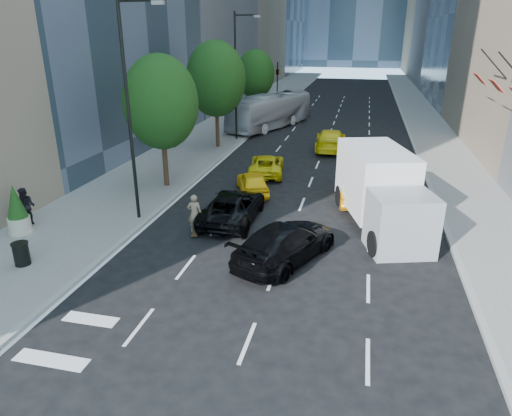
% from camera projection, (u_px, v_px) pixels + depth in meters
% --- Properties ---
extents(ground, '(160.00, 160.00, 0.00)m').
position_uv_depth(ground, '(248.00, 274.00, 17.41)').
color(ground, black).
rests_on(ground, ground).
extents(sidewalk_left, '(6.00, 120.00, 0.15)m').
position_uv_depth(sidewalk_left, '(234.00, 122.00, 46.53)').
color(sidewalk_left, slate).
rests_on(sidewalk_left, ground).
extents(sidewalk_right, '(4.00, 120.00, 0.15)m').
position_uv_depth(sidewalk_right, '(430.00, 130.00, 42.50)').
color(sidewalk_right, slate).
rests_on(sidewalk_right, ground).
extents(lamp_near, '(2.13, 0.22, 10.00)m').
position_uv_depth(lamp_near, '(131.00, 100.00, 20.28)').
color(lamp_near, black).
rests_on(lamp_near, sidewalk_left).
extents(lamp_far, '(2.13, 0.22, 10.00)m').
position_uv_depth(lamp_far, '(238.00, 69.00, 36.63)').
color(lamp_far, black).
rests_on(lamp_far, sidewalk_left).
extents(tree_near, '(4.20, 4.20, 7.46)m').
position_uv_depth(tree_near, '(161.00, 103.00, 25.31)').
color(tree_near, '#321E13').
rests_on(tree_near, sidewalk_left).
extents(tree_mid, '(4.50, 4.50, 7.99)m').
position_uv_depth(tree_mid, '(216.00, 79.00, 34.27)').
color(tree_mid, '#321E13').
rests_on(tree_mid, sidewalk_left).
extents(tree_far, '(3.90, 3.90, 6.92)m').
position_uv_depth(tree_far, '(255.00, 74.00, 46.32)').
color(tree_far, '#321E13').
rests_on(tree_far, sidewalk_left).
extents(traffic_signal, '(2.48, 0.53, 5.20)m').
position_uv_depth(traffic_signal, '(278.00, 72.00, 53.56)').
color(traffic_signal, black).
rests_on(traffic_signal, sidewalk_left).
extents(facade_flags, '(1.85, 13.30, 2.05)m').
position_uv_depth(facade_flags, '(511.00, 86.00, 22.00)').
color(facade_flags, black).
rests_on(facade_flags, ground).
extents(skateboarder, '(0.73, 0.55, 1.80)m').
position_uv_depth(skateboarder, '(195.00, 216.00, 20.48)').
color(skateboarder, '#816B50').
rests_on(skateboarder, ground).
extents(black_sedan_lincoln, '(2.39, 5.16, 1.43)m').
position_uv_depth(black_sedan_lincoln, '(233.00, 207.00, 22.11)').
color(black_sedan_lincoln, black).
rests_on(black_sedan_lincoln, ground).
extents(black_sedan_mercedes, '(4.16, 5.83, 1.57)m').
position_uv_depth(black_sedan_mercedes, '(285.00, 242.00, 18.21)').
color(black_sedan_mercedes, black).
rests_on(black_sedan_mercedes, ground).
extents(taxi_a, '(2.84, 4.08, 1.29)m').
position_uv_depth(taxi_a, '(253.00, 182.00, 25.90)').
color(taxi_a, yellow).
rests_on(taxi_a, ground).
extents(taxi_b, '(1.92, 4.23, 1.35)m').
position_uv_depth(taxi_b, '(352.00, 190.00, 24.58)').
color(taxi_b, orange).
rests_on(taxi_b, ground).
extents(taxi_c, '(2.74, 4.79, 1.26)m').
position_uv_depth(taxi_c, '(267.00, 165.00, 29.41)').
color(taxi_c, '#D3C10B').
rests_on(taxi_c, ground).
extents(taxi_d, '(2.50, 5.61, 1.60)m').
position_uv_depth(taxi_d, '(331.00, 140.00, 35.42)').
color(taxi_d, yellow).
rests_on(taxi_d, ground).
extents(city_bus, '(6.44, 11.57, 3.16)m').
position_uv_depth(city_bus, '(271.00, 111.00, 43.41)').
color(city_bus, silver).
rests_on(city_bus, ground).
extents(box_truck, '(4.62, 7.74, 3.49)m').
position_uv_depth(box_truck, '(381.00, 190.00, 21.20)').
color(box_truck, silver).
rests_on(box_truck, ground).
extents(pedestrian_a, '(1.02, 0.88, 1.79)m').
position_uv_depth(pedestrian_a, '(26.00, 207.00, 21.20)').
color(pedestrian_a, black).
rests_on(pedestrian_a, sidewalk_left).
extents(pedestrian_b, '(1.12, 1.09, 1.89)m').
position_uv_depth(pedestrian_b, '(172.00, 135.00, 35.61)').
color(pedestrian_b, black).
rests_on(pedestrian_b, sidewalk_left).
extents(trash_can, '(0.59, 0.59, 0.88)m').
position_uv_depth(trash_can, '(21.00, 254.00, 17.66)').
color(trash_can, black).
rests_on(trash_can, sidewalk_left).
extents(planter_shrub, '(0.96, 0.96, 2.30)m').
position_uv_depth(planter_shrub, '(17.00, 210.00, 20.23)').
color(planter_shrub, beige).
rests_on(planter_shrub, sidewalk_left).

